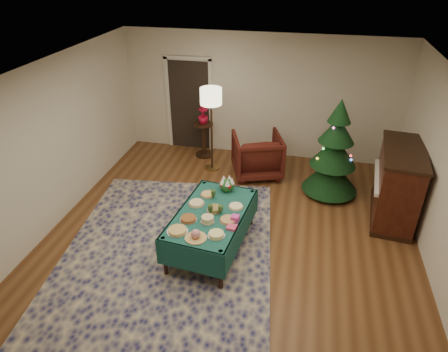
% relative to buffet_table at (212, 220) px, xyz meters
% --- Properties ---
extents(room_shell, '(7.00, 7.00, 7.00)m').
position_rel_buffet_table_xyz_m(room_shell, '(0.23, 0.01, 0.81)').
color(room_shell, '#593319').
rests_on(room_shell, ground).
extents(doorway, '(1.08, 0.04, 2.16)m').
position_rel_buffet_table_xyz_m(doorway, '(-1.37, 3.50, 0.55)').
color(doorway, black).
rests_on(doorway, ground).
extents(rug, '(3.66, 4.54, 0.02)m').
position_rel_buffet_table_xyz_m(rug, '(-0.65, -0.27, -0.53)').
color(rug, '#14154C').
rests_on(rug, ground).
extents(buffet_table, '(1.21, 1.84, 0.68)m').
position_rel_buffet_table_xyz_m(buffet_table, '(0.00, 0.00, 0.00)').
color(buffet_table, black).
rests_on(buffet_table, ground).
extents(platter_0, '(0.30, 0.30, 0.04)m').
position_rel_buffet_table_xyz_m(platter_0, '(-0.36, -0.55, 0.15)').
color(platter_0, silver).
rests_on(platter_0, buffet_table).
extents(platter_1, '(0.31, 0.31, 0.15)m').
position_rel_buffet_table_xyz_m(platter_1, '(-0.06, -0.65, 0.19)').
color(platter_1, silver).
rests_on(platter_1, buffet_table).
extents(platter_2, '(0.25, 0.25, 0.06)m').
position_rel_buffet_table_xyz_m(platter_2, '(0.20, -0.53, 0.16)').
color(platter_2, silver).
rests_on(platter_2, buffet_table).
extents(platter_3, '(0.26, 0.26, 0.05)m').
position_rel_buffet_table_xyz_m(platter_3, '(-0.29, -0.25, 0.16)').
color(platter_3, silver).
rests_on(platter_3, buffet_table).
extents(platter_4, '(0.21, 0.21, 0.09)m').
position_rel_buffet_table_xyz_m(platter_4, '(0.00, -0.24, 0.18)').
color(platter_4, silver).
rests_on(platter_4, buffet_table).
extents(platter_5, '(0.27, 0.27, 0.04)m').
position_rel_buffet_table_xyz_m(platter_5, '(0.29, -0.15, 0.15)').
color(platter_5, silver).
rests_on(platter_5, buffet_table).
extents(platter_6, '(0.26, 0.26, 0.05)m').
position_rel_buffet_table_xyz_m(platter_6, '(-0.28, 0.16, 0.16)').
color(platter_6, silver).
rests_on(platter_6, buffet_table).
extents(platter_7, '(0.24, 0.24, 0.06)m').
position_rel_buffet_table_xyz_m(platter_7, '(0.04, 0.06, 0.17)').
color(platter_7, silver).
rests_on(platter_7, buffet_table).
extents(platter_8, '(0.24, 0.24, 0.04)m').
position_rel_buffet_table_xyz_m(platter_8, '(0.34, 0.21, 0.15)').
color(platter_8, silver).
rests_on(platter_8, buffet_table).
extents(platter_9, '(0.25, 0.25, 0.04)m').
position_rel_buffet_table_xyz_m(platter_9, '(-0.17, 0.46, 0.15)').
color(platter_9, silver).
rests_on(platter_9, buffet_table).
extents(goblet_0, '(0.07, 0.07, 0.16)m').
position_rel_buffet_table_xyz_m(goblet_0, '(-0.06, 0.37, 0.22)').
color(goblet_0, '#2D471E').
rests_on(goblet_0, buffet_table).
extents(goblet_1, '(0.07, 0.07, 0.16)m').
position_rel_buffet_table_xyz_m(goblet_1, '(0.15, -0.02, 0.22)').
color(goblet_1, '#2D471E').
rests_on(goblet_1, buffet_table).
extents(goblet_2, '(0.07, 0.07, 0.16)m').
position_rel_buffet_table_xyz_m(goblet_2, '(-0.01, -0.04, 0.22)').
color(goblet_2, '#2D471E').
rests_on(goblet_2, buffet_table).
extents(napkin_stack, '(0.15, 0.15, 0.04)m').
position_rel_buffet_table_xyz_m(napkin_stack, '(0.38, -0.32, 0.15)').
color(napkin_stack, '#D53B68').
rests_on(napkin_stack, buffet_table).
extents(gift_box, '(0.12, 0.12, 0.09)m').
position_rel_buffet_table_xyz_m(gift_box, '(0.39, -0.13, 0.18)').
color(gift_box, '#D0399F').
rests_on(gift_box, buffet_table).
extents(centerpiece, '(0.24, 0.24, 0.28)m').
position_rel_buffet_table_xyz_m(centerpiece, '(0.10, 0.67, 0.25)').
color(centerpiece, '#1E4C1E').
rests_on(centerpiece, buffet_table).
extents(armchair, '(1.18, 1.15, 0.98)m').
position_rel_buffet_table_xyz_m(armchair, '(0.35, 2.51, -0.05)').
color(armchair, '#42140E').
rests_on(armchair, ground).
extents(floor_lamp, '(0.43, 0.43, 1.78)m').
position_rel_buffet_table_xyz_m(floor_lamp, '(-0.62, 2.54, 0.97)').
color(floor_lamp, '#A57F3F').
rests_on(floor_lamp, ground).
extents(side_table, '(0.44, 0.44, 0.78)m').
position_rel_buffet_table_xyz_m(side_table, '(-0.95, 3.12, -0.16)').
color(side_table, black).
rests_on(side_table, ground).
extents(potted_plant, '(0.23, 0.40, 0.23)m').
position_rel_buffet_table_xyz_m(potted_plant, '(-0.95, 3.12, 0.36)').
color(potted_plant, '#B80D2C').
rests_on(potted_plant, side_table).
extents(christmas_tree, '(1.34, 1.34, 1.90)m').
position_rel_buffet_table_xyz_m(christmas_tree, '(1.83, 2.08, 0.31)').
color(christmas_tree, black).
rests_on(christmas_tree, ground).
extents(piano, '(0.87, 1.58, 1.31)m').
position_rel_buffet_table_xyz_m(piano, '(2.89, 1.52, 0.10)').
color(piano, black).
rests_on(piano, ground).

